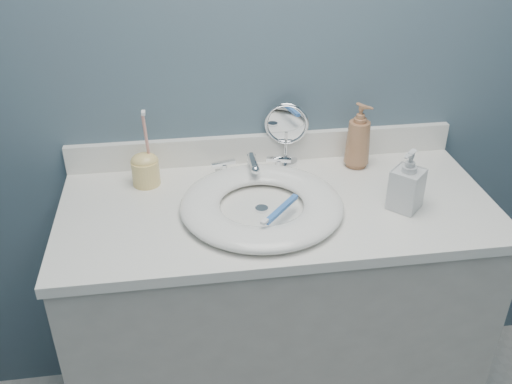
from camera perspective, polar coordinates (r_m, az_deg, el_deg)
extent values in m
cube|color=slate|center=(1.72, 0.73, 12.88)|extent=(2.20, 0.02, 2.40)
cube|color=beige|center=(1.89, 1.89, -12.91)|extent=(1.20, 0.55, 0.85)
cube|color=white|center=(1.62, 2.16, -1.57)|extent=(1.22, 0.57, 0.03)
cube|color=white|center=(1.81, 0.73, 4.46)|extent=(1.22, 0.02, 0.09)
cylinder|color=silver|center=(1.57, 0.57, -1.71)|extent=(0.04, 0.04, 0.01)
cube|color=silver|center=(1.75, -0.47, 2.01)|extent=(0.22, 0.05, 0.01)
cylinder|color=silver|center=(1.74, -0.48, 2.85)|extent=(0.03, 0.03, 0.06)
cylinder|color=silver|center=(1.68, -0.27, 2.95)|extent=(0.02, 0.09, 0.02)
sphere|color=silver|center=(1.65, -0.05, 2.22)|extent=(0.03, 0.03, 0.03)
cylinder|color=silver|center=(1.73, -3.26, 2.28)|extent=(0.02, 0.02, 0.03)
cube|color=silver|center=(1.72, -3.28, 2.89)|extent=(0.08, 0.03, 0.01)
cylinder|color=silver|center=(1.75, 2.28, 2.66)|extent=(0.02, 0.02, 0.03)
cube|color=silver|center=(1.75, 2.29, 3.27)|extent=(0.08, 0.03, 0.01)
cylinder|color=silver|center=(1.82, 2.95, 3.13)|extent=(0.08, 0.08, 0.01)
cylinder|color=silver|center=(1.80, 3.00, 4.56)|extent=(0.01, 0.01, 0.10)
torus|color=silver|center=(1.76, 3.07, 6.85)|extent=(0.14, 0.04, 0.14)
cylinder|color=white|center=(1.76, 3.07, 6.85)|extent=(0.11, 0.03, 0.11)
imported|color=#9F6B48|center=(1.78, 10.23, 5.56)|extent=(0.11, 0.11, 0.21)
imported|color=silver|center=(1.60, 14.92, 1.16)|extent=(0.11, 0.11, 0.18)
cylinder|color=#F5D47A|center=(1.71, -10.97, 1.92)|extent=(0.08, 0.08, 0.08)
ellipsoid|color=#F5D47A|center=(1.69, -11.09, 3.06)|extent=(0.08, 0.07, 0.05)
cylinder|color=#E99384|center=(1.66, -10.92, 5.27)|extent=(0.02, 0.03, 0.15)
cube|color=white|center=(1.62, -11.20, 7.78)|extent=(0.01, 0.02, 0.01)
cube|color=#376FC4|center=(1.50, 2.56, -1.73)|extent=(0.11, 0.13, 0.01)
cube|color=white|center=(1.43, 0.86, -3.00)|extent=(0.02, 0.03, 0.01)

